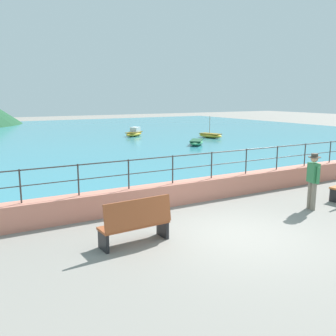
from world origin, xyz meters
TOP-DOWN VIEW (x-y plane):
  - ground_plane at (0.00, 0.00)m, footprint 120.00×120.00m
  - promenade_wall at (0.00, 3.20)m, footprint 20.00×0.56m
  - railing at (0.00, 3.20)m, footprint 18.44×0.04m
  - lake_water at (0.00, 25.84)m, footprint 64.00×44.32m
  - bench_main at (-2.46, 0.71)m, footprint 1.73×0.64m
  - person_walking at (3.44, 0.58)m, footprint 0.38×0.55m
  - boat_0 at (12.51, 18.26)m, footprint 1.45×2.45m
  - boat_1 at (7.58, 22.59)m, footprint 2.37×2.12m
  - boat_2 at (8.86, 14.95)m, footprint 2.16×2.34m

SIDE VIEW (x-z plane):
  - ground_plane at x=0.00m, z-range 0.00..0.00m
  - lake_water at x=0.00m, z-range 0.00..0.06m
  - boat_2 at x=8.86m, z-range 0.08..0.44m
  - boat_0 at x=12.51m, z-range -0.63..1.15m
  - boat_1 at x=7.58m, z-range -0.05..0.71m
  - promenade_wall at x=0.00m, z-range 0.00..0.70m
  - bench_main at x=-2.46m, z-range -0.01..1.12m
  - person_walking at x=3.44m, z-range 0.10..1.85m
  - railing at x=0.00m, z-range 0.86..1.76m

